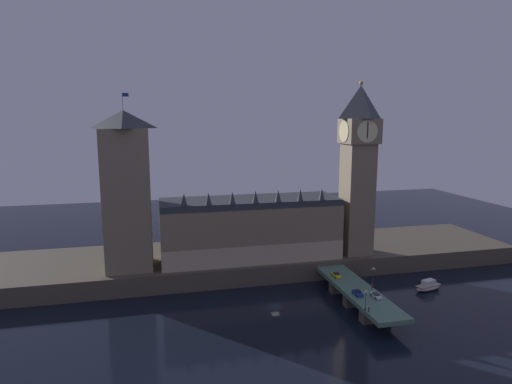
{
  "coord_description": "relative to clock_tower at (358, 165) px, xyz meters",
  "views": [
    {
      "loc": [
        -35.82,
        -124.87,
        59.47
      ],
      "look_at": [
        -1.81,
        20.0,
        34.35
      ],
      "focal_mm": 30.0,
      "sensor_mm": 36.0,
      "label": 1
    }
  ],
  "objects": [
    {
      "name": "clock_tower",
      "position": [
        0.0,
        0.0,
        0.0
      ],
      "size": [
        13.11,
        13.22,
        67.11
      ],
      "color": "#7F7056",
      "rests_on": "embankment"
    },
    {
      "name": "victoria_tower",
      "position": [
        -86.66,
        2.59,
        -7.35
      ],
      "size": [
        16.19,
        16.19,
        61.87
      ],
      "color": "#7F7056",
      "rests_on": "embankment"
    },
    {
      "name": "boat_downstream",
      "position": [
        15.85,
        -26.02,
        -40.95
      ],
      "size": [
        11.17,
        6.3,
        3.77
      ],
      "color": "#B2A893",
      "rests_on": "ground_plane"
    },
    {
      "name": "car_northbound_trail",
      "position": [
        -16.64,
        -36.23,
        -36.06
      ],
      "size": [
        2.05,
        4.33,
        1.51
      ],
      "color": "navy",
      "rests_on": "bridge"
    },
    {
      "name": "street_lamp_near",
      "position": [
        -19.39,
        -46.56,
        -33.03
      ],
      "size": [
        1.34,
        0.6,
        5.97
      ],
      "color": "#2D3333",
      "rests_on": "bridge"
    },
    {
      "name": "parliament_hall",
      "position": [
        -42.03,
        4.29,
        -23.92
      ],
      "size": [
        67.69,
        21.65,
        27.57
      ],
      "color": "#7F7056",
      "rests_on": "embankment"
    },
    {
      "name": "embankment",
      "position": [
        -40.52,
        12.16,
        -38.86
      ],
      "size": [
        220.0,
        42.0,
        6.92
      ],
      "color": "#4C4438",
      "rests_on": "ground_plane"
    },
    {
      "name": "bridge",
      "position": [
        -14.28,
        -31.84,
        -38.43
      ],
      "size": [
        10.72,
        46.0,
        5.55
      ],
      "color": "#4C7560",
      "rests_on": "ground_plane"
    },
    {
      "name": "car_southbound_lead",
      "position": [
        -11.92,
        -39.07,
        -36.15
      ],
      "size": [
        1.84,
        4.7,
        1.31
      ],
      "color": "silver",
      "rests_on": "bridge"
    },
    {
      "name": "street_lamp_mid",
      "position": [
        -9.16,
        -31.84,
        -32.46
      ],
      "size": [
        1.34,
        0.6,
        6.89
      ],
      "color": "#2D3333",
      "rests_on": "bridge"
    },
    {
      "name": "car_northbound_lead",
      "position": [
        -16.64,
        -19.92,
        -36.12
      ],
      "size": [
        2.04,
        4.72,
        1.39
      ],
      "color": "yellow",
      "rests_on": "bridge"
    },
    {
      "name": "pedestrian_mid_walk",
      "position": [
        -9.56,
        -32.17,
        -35.94
      ],
      "size": [
        0.38,
        0.38,
        1.58
      ],
      "color": "black",
      "rests_on": "bridge"
    },
    {
      "name": "ground_plane",
      "position": [
        -40.52,
        -26.84,
        -42.32
      ],
      "size": [
        400.0,
        400.0,
        0.0
      ],
      "primitive_type": "plane",
      "color": "black"
    },
    {
      "name": "pedestrian_near_rail",
      "position": [
        -18.99,
        -47.93,
        -35.85
      ],
      "size": [
        0.38,
        0.38,
        1.73
      ],
      "color": "black",
      "rests_on": "bridge"
    }
  ]
}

